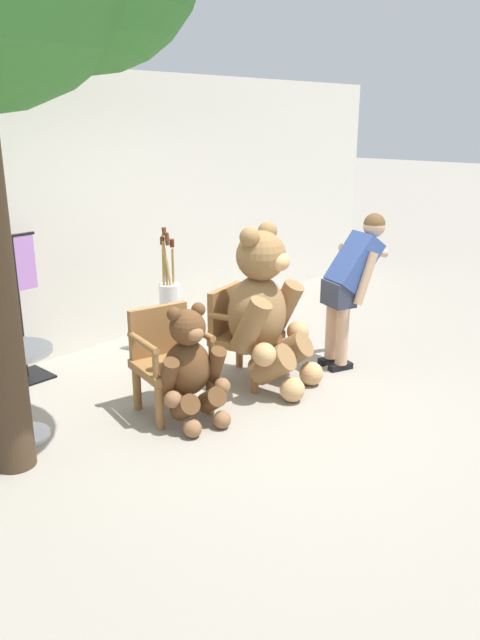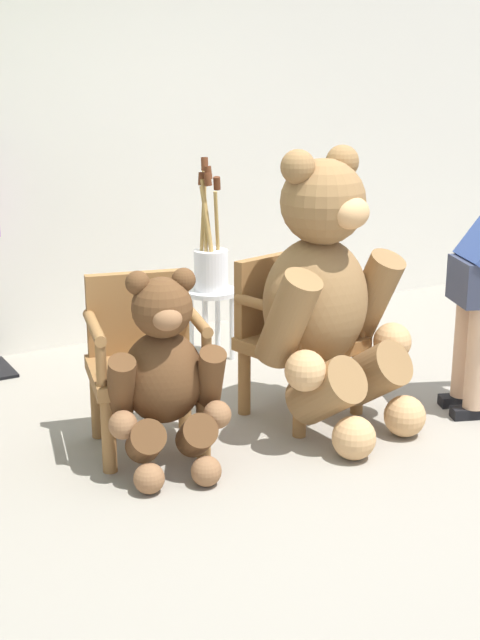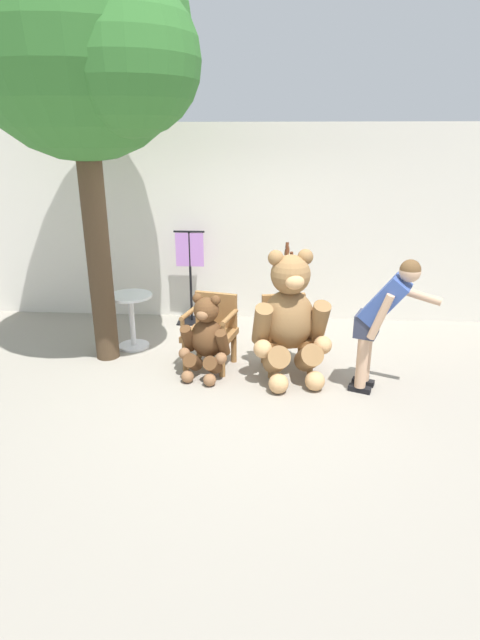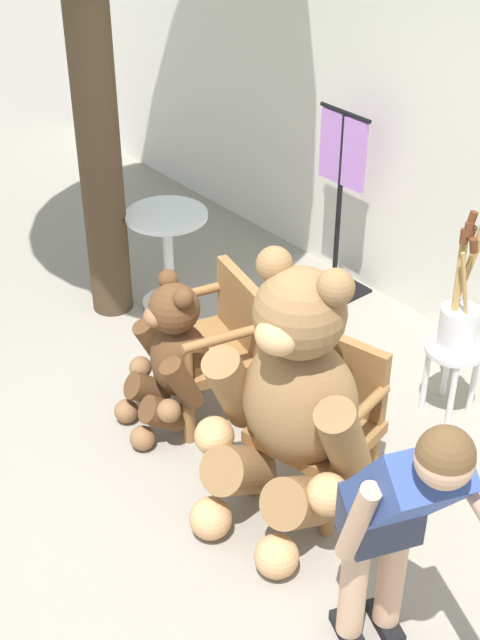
# 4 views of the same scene
# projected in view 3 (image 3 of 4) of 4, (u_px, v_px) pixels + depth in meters

# --- Properties ---
(ground_plane) EXTENTS (60.00, 60.00, 0.00)m
(ground_plane) POSITION_uv_depth(u_px,v_px,m) (245.00, 388.00, 5.50)
(ground_plane) COLOR gray
(back_wall) EXTENTS (10.00, 0.16, 2.80)m
(back_wall) POSITION_uv_depth(u_px,v_px,m) (255.00, 225.00, 7.27)
(back_wall) COLOR silver
(back_wall) RESTS_ON ground
(wooden_chair_left) EXTENTS (0.67, 0.64, 0.86)m
(wooden_chair_left) POSITION_uv_depth(u_px,v_px,m) (211.00, 329.00, 5.93)
(wooden_chair_left) COLOR olive
(wooden_chair_left) RESTS_ON ground
(wooden_chair_right) EXTENTS (0.66, 0.63, 0.86)m
(wooden_chair_right) POSITION_uv_depth(u_px,v_px,m) (286.00, 331.00, 5.87)
(wooden_chair_right) COLOR olive
(wooden_chair_right) RESTS_ON ground
(teddy_bear_large) EXTENTS (0.92, 0.92, 1.47)m
(teddy_bear_large) POSITION_uv_depth(u_px,v_px,m) (290.00, 317.00, 5.54)
(teddy_bear_large) COLOR olive
(teddy_bear_large) RESTS_ON ground
(teddy_bear_small) EXTENTS (0.60, 0.61, 0.97)m
(teddy_bear_small) POSITION_uv_depth(u_px,v_px,m) (206.00, 337.00, 5.65)
(teddy_bear_small) COLOR brown
(teddy_bear_small) RESTS_ON ground
(person_visitor) EXTENTS (0.89, 0.50, 1.48)m
(person_visitor) POSITION_uv_depth(u_px,v_px,m) (382.00, 313.00, 5.15)
(person_visitor) COLOR black
(person_visitor) RESTS_ON ground
(white_stool) EXTENTS (0.34, 0.34, 0.46)m
(white_stool) POSITION_uv_depth(u_px,v_px,m) (287.00, 311.00, 6.87)
(white_stool) COLOR silver
(white_stool) RESTS_ON ground
(brush_bucket) EXTENTS (0.22, 0.22, 0.85)m
(brush_bucket) POSITION_uv_depth(u_px,v_px,m) (288.00, 290.00, 6.76)
(brush_bucket) COLOR white
(brush_bucket) RESTS_ON white_stool
(round_side_table) EXTENTS (0.56, 0.56, 0.72)m
(round_side_table) POSITION_uv_depth(u_px,v_px,m) (132.00, 315.00, 6.43)
(round_side_table) COLOR silver
(round_side_table) RESTS_ON ground
(patio_tree) EXTENTS (2.53, 2.41, 4.75)m
(patio_tree) POSITION_uv_depth(u_px,v_px,m) (85.00, 45.00, 5.03)
(patio_tree) COLOR #473523
(patio_tree) RESTS_ON ground
(clothing_display_stand) EXTENTS (0.44, 0.40, 1.36)m
(clothing_display_stand) POSITION_uv_depth(u_px,v_px,m) (190.00, 275.00, 7.26)
(clothing_display_stand) COLOR black
(clothing_display_stand) RESTS_ON ground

